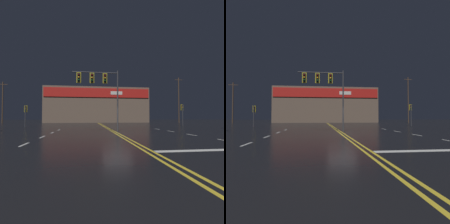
# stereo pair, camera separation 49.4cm
# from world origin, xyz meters

# --- Properties ---
(ground_plane) EXTENTS (200.00, 200.00, 0.00)m
(ground_plane) POSITION_xyz_m (0.00, 0.00, 0.00)
(ground_plane) COLOR black
(road_markings) EXTENTS (17.27, 60.00, 0.01)m
(road_markings) POSITION_xyz_m (1.28, -1.79, 0.00)
(road_markings) COLOR gold
(road_markings) RESTS_ON ground
(traffic_signal_median) EXTENTS (4.42, 0.36, 5.98)m
(traffic_signal_median) POSITION_xyz_m (-1.55, 1.61, 4.70)
(traffic_signal_median) COLOR #38383D
(traffic_signal_median) RESTS_ON ground
(traffic_signal_corner_northwest) EXTENTS (0.42, 0.36, 3.20)m
(traffic_signal_corner_northwest) POSITION_xyz_m (-11.87, 12.59, 2.34)
(traffic_signal_corner_northwest) COLOR #38383D
(traffic_signal_corner_northwest) RESTS_ON ground
(traffic_signal_corner_northeast) EXTENTS (0.42, 0.36, 3.61)m
(traffic_signal_corner_northeast) POSITION_xyz_m (13.22, 12.56, 2.65)
(traffic_signal_corner_northeast) COLOR #38383D
(traffic_signal_corner_northeast) RESTS_ON ground
(building_backdrop) EXTENTS (28.73, 10.23, 9.80)m
(building_backdrop) POSITION_xyz_m (0.00, 36.81, 4.91)
(building_backdrop) COLOR brown
(building_backdrop) RESTS_ON ground
(utility_pole_row) EXTENTS (47.49, 0.26, 12.44)m
(utility_pole_row) POSITION_xyz_m (1.88, 30.08, 5.88)
(utility_pole_row) COLOR #4C3828
(utility_pole_row) RESTS_ON ground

